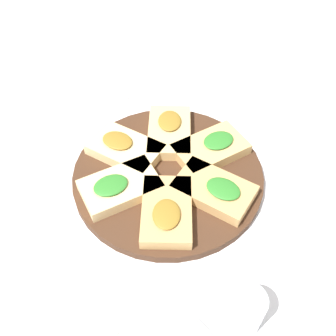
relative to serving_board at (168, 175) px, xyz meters
The scene contains 10 objects.
ground_plane 0.01m from the serving_board, ahead, with size 3.00×3.00×0.00m, color white.
serving_board is the anchor object (origin of this frame).
focaccia_slice_0 0.11m from the serving_board, 75.00° to the left, with size 0.13×0.17×0.03m.
focaccia_slice_1 0.11m from the serving_board, 137.76° to the left, with size 0.18×0.18×0.03m.
focaccia_slice_2 0.11m from the serving_board, 164.46° to the right, with size 0.18×0.13×0.03m.
focaccia_slice_3 0.11m from the serving_board, 103.18° to the right, with size 0.13×0.17×0.03m.
focaccia_slice_4 0.11m from the serving_board, 45.09° to the right, with size 0.18×0.18×0.03m.
focaccia_slice_5 0.11m from the serving_board, 15.88° to the left, with size 0.18×0.13×0.03m.
water_glass 0.33m from the serving_board, 38.45° to the left, with size 0.06×0.06×0.09m, color silver.
napkin_stack 0.36m from the serving_board, 138.09° to the right, with size 0.13×0.11×0.01m, color white.
Camera 1 is at (0.52, 0.16, 0.66)m, focal length 42.00 mm.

